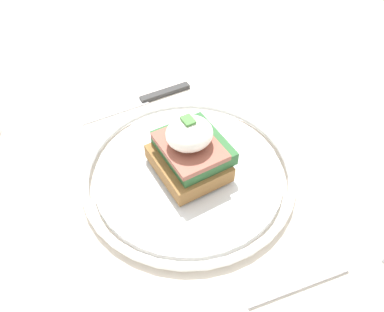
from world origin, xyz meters
TOP-DOWN VIEW (x-y plane):
  - dining_table at (0.00, 0.00)m, footprint 0.86×0.85m
  - plate at (0.02, -0.00)m, footprint 0.26×0.26m
  - sandwich at (0.02, -0.00)m, footprint 0.09×0.08m
  - fork at (-0.16, 0.00)m, footprint 0.04×0.15m
  - knife at (0.18, -0.02)m, footprint 0.02×0.18m

SIDE VIEW (x-z plane):
  - dining_table at x=0.00m, z-range 0.24..0.96m
  - fork at x=-0.16m, z-range 0.72..0.73m
  - knife at x=0.18m, z-range 0.72..0.73m
  - plate at x=0.02m, z-range 0.72..0.74m
  - sandwich at x=0.02m, z-range 0.73..0.81m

